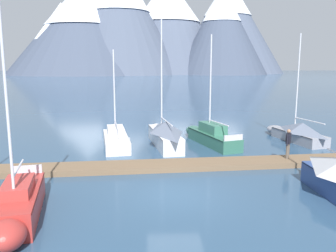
# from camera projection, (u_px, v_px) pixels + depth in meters

# --- Properties ---
(ground_plane) EXTENTS (700.00, 700.00, 0.00)m
(ground_plane) POSITION_uv_depth(u_px,v_px,m) (175.00, 195.00, 15.17)
(ground_plane) COLOR #2D4C6B
(mountain_west_summit) EXTENTS (58.55, 58.55, 41.24)m
(mountain_west_summit) POSITION_uv_depth(u_px,v_px,m) (62.00, 36.00, 203.55)
(mountain_west_summit) COLOR slate
(mountain_west_summit) RESTS_ON ground
(mountain_central_massif) EXTENTS (92.71, 92.71, 55.20)m
(mountain_central_massif) POSITION_uv_depth(u_px,v_px,m) (84.00, 26.00, 210.41)
(mountain_central_massif) COLOR #424C60
(mountain_central_massif) RESTS_ON ground
(mountain_shoulder_ridge) EXTENTS (79.66, 79.66, 67.97)m
(mountain_shoulder_ridge) POSITION_uv_depth(u_px,v_px,m) (119.00, 15.00, 211.95)
(mountain_shoulder_ridge) COLOR #4C566B
(mountain_shoulder_ridge) RESTS_ON ground
(mountain_east_summit) EXTENTS (89.18, 89.18, 63.12)m
(mountain_east_summit) POSITION_uv_depth(u_px,v_px,m) (168.00, 23.00, 233.39)
(mountain_east_summit) COLOR #4C566B
(mountain_east_summit) RESTS_ON ground
(mountain_rear_spur) EXTENTS (56.02, 56.02, 52.08)m
(mountain_rear_spur) POSITION_uv_depth(u_px,v_px,m) (222.00, 29.00, 210.11)
(mountain_rear_spur) COLOR #424C60
(mountain_rear_spur) RESTS_ON ground
(mountain_north_horn) EXTENTS (77.82, 77.82, 64.70)m
(mountain_north_horn) POSITION_uv_depth(u_px,v_px,m) (227.00, 24.00, 240.46)
(mountain_north_horn) COLOR #4C566B
(mountain_north_horn) RESTS_ON ground
(dock) EXTENTS (23.75, 3.48, 0.30)m
(dock) POSITION_uv_depth(u_px,v_px,m) (170.00, 165.00, 19.08)
(dock) COLOR brown
(dock) RESTS_ON ground
(sailboat_second_berth) EXTENTS (2.34, 5.62, 9.12)m
(sailboat_second_berth) POSITION_uv_depth(u_px,v_px,m) (17.00, 205.00, 12.49)
(sailboat_second_berth) COLOR #B2332D
(sailboat_second_berth) RESTS_ON ground
(sailboat_mid_dock_port) EXTENTS (2.45, 6.70, 6.63)m
(sailboat_mid_dock_port) POSITION_uv_depth(u_px,v_px,m) (116.00, 138.00, 24.50)
(sailboat_mid_dock_port) COLOR silver
(sailboat_mid_dock_port) RESTS_ON ground
(sailboat_mid_dock_starboard) EXTENTS (2.46, 7.41, 9.16)m
(sailboat_mid_dock_starboard) POSITION_uv_depth(u_px,v_px,m) (164.00, 133.00, 24.43)
(sailboat_mid_dock_starboard) COLOR white
(sailboat_mid_dock_starboard) RESTS_ON ground
(sailboat_far_berth) EXTENTS (3.34, 7.03, 7.67)m
(sailboat_far_berth) POSITION_uv_depth(u_px,v_px,m) (210.00, 135.00, 25.11)
(sailboat_far_berth) COLOR #336B56
(sailboat_far_berth) RESTS_ON ground
(sailboat_end_of_dock) EXTENTS (2.89, 6.45, 7.83)m
(sailboat_end_of_dock) POSITION_uv_depth(u_px,v_px,m) (296.00, 132.00, 25.82)
(sailboat_end_of_dock) COLOR #93939E
(sailboat_end_of_dock) RESTS_ON ground
(person_on_dock) EXTENTS (0.40, 0.49, 1.69)m
(person_on_dock) POSITION_uv_depth(u_px,v_px,m) (288.00, 142.00, 19.85)
(person_on_dock) COLOR brown
(person_on_dock) RESTS_ON dock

